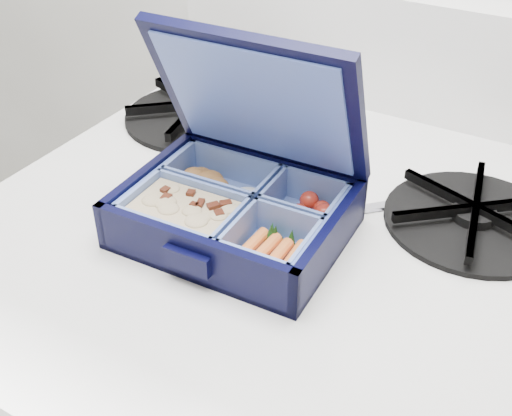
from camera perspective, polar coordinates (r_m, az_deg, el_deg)
The scene contains 4 objects.
bento_box at distance 0.61m, azimuth -1.87°, elevation -0.45°, with size 0.20×0.16×0.05m, color black, non-canonical shape.
burner_grate at distance 0.67m, azimuth 18.85°, elevation -0.38°, with size 0.17×0.17×0.03m, color black.
burner_grate_rear at distance 0.83m, azimuth -5.07°, elevation 8.61°, with size 0.19×0.19×0.02m, color black.
fork at distance 0.67m, azimuth 12.15°, elevation 0.34°, with size 0.02×0.16×0.01m, color #ACACB9, non-canonical shape.
Camera 1 is at (0.50, 1.19, 1.33)m, focal length 45.00 mm.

